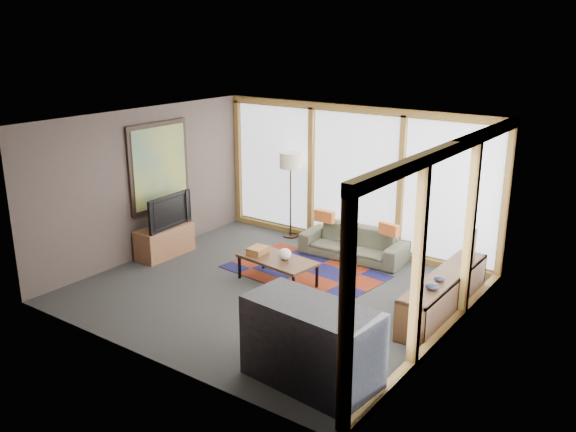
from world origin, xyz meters
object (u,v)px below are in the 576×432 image
Objects in this scene: tv_console at (165,241)px; television at (166,211)px; sofa at (354,243)px; floor_lamp at (291,195)px; coffee_table at (277,271)px; bar_counter at (312,345)px; bookshelf at (444,295)px.

television is (0.04, 0.02, 0.56)m from tv_console.
sofa is 1.73× the size of tv_console.
floor_lamp reaches higher than television.
sofa is 1.73m from coffee_table.
sofa is 4.08m from bar_counter.
television reaches higher than bar_counter.
bookshelf reaches higher than coffee_table.
coffee_table is 2.90m from bar_counter.
floor_lamp is at bearing 133.13° from bar_counter.
bookshelf is 4.93m from television.
television reaches higher than tv_console.
television is 4.75m from bar_counter.
floor_lamp is 2.51m from tv_console.
floor_lamp is at bearing 166.86° from sofa.
coffee_table is 1.21× the size of television.
coffee_table is at bearing 3.92° from tv_console.
floor_lamp reaches higher than bar_counter.
television is at bearing 24.85° from tv_console.
sofa is 3.33m from tv_console.
tv_console is 4.77m from bar_counter.
sofa is at bearing -60.28° from television.
bar_counter reaches higher than bookshelf.
floor_lamp reaches higher than sofa.
bar_counter is (4.37, -1.91, 0.22)m from tv_console.
bar_counter is (4.32, -1.93, -0.34)m from television.
bar_counter is (3.15, -4.04, -0.34)m from floor_lamp.
bar_counter is at bearing -23.64° from tv_console.
bookshelf is at bearing -86.51° from television.
floor_lamp is at bearing 158.20° from bookshelf.
coffee_table is 2.36m from tv_console.
bar_counter reaches higher than coffee_table.
floor_lamp reaches higher than coffee_table.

